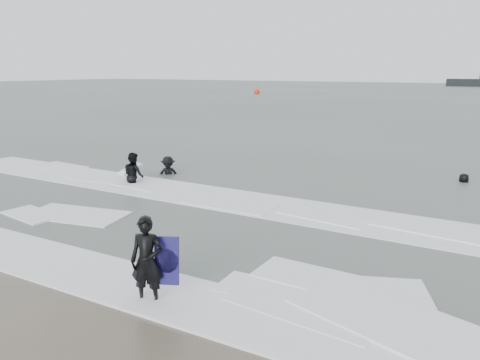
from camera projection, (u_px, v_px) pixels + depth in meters
The scene contains 9 objects.
ground at pixel (131, 270), 10.70m from camera, with size 320.00×320.00×0.00m, color brown.
sea at pixel (465, 96), 78.06m from camera, with size 320.00×320.00×0.00m, color #47544C.
surfer_centre at pixel (149, 302), 9.22m from camera, with size 0.65×0.43×1.79m, color black.
surfer_wading at pixel (134, 184), 18.69m from camera, with size 0.90×0.70×1.85m, color black.
surfer_breaker at pixel (168, 176), 20.20m from camera, with size 1.10×0.63×1.70m, color black.
surfer_right_far at pixel (463, 183), 18.88m from camera, with size 0.76×0.49×1.55m, color black.
surf_foam at pixel (218, 224), 13.81m from camera, with size 30.03×9.06×0.09m.
bodyboards at pixel (261, 209), 13.69m from camera, with size 14.54×8.42×1.25m.
buoy at pixel (257, 92), 86.12m from camera, with size 1.00×1.00×1.65m.
Camera 1 is at (7.14, -7.34, 4.49)m, focal length 35.00 mm.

